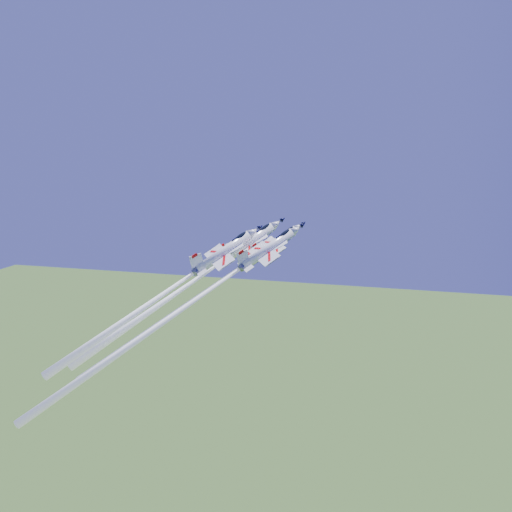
% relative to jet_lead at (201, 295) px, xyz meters
% --- Properties ---
extents(jet_lead, '(35.77, 26.56, 39.05)m').
position_rel_jet_lead_xyz_m(jet_lead, '(0.00, 0.00, 0.00)').
color(jet_lead, white).
extents(jet_left, '(36.30, 26.61, 38.18)m').
position_rel_jet_lead_xyz_m(jet_left, '(-5.15, 4.43, 0.46)').
color(jet_left, white).
extents(jet_right, '(42.31, 31.43, 46.26)m').
position_rel_jet_lead_xyz_m(jet_right, '(-2.75, -8.49, -2.25)').
color(jet_right, white).
extents(jet_slot, '(34.93, 25.52, 36.38)m').
position_rel_jet_lead_xyz_m(jet_slot, '(-7.33, -3.39, 0.41)').
color(jet_slot, white).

